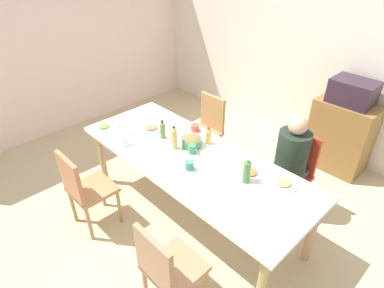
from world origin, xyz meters
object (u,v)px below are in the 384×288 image
Objects in this scene: chair_0 at (292,169)px; cup_2 at (125,141)px; chair_2 at (166,268)px; plate_2 at (104,127)px; chair_1 at (84,187)px; plate_0 at (283,183)px; chair_3 at (207,126)px; side_cabinet at (340,136)px; person_0 at (291,158)px; bottle_0 at (174,138)px; dining_table at (192,163)px; bowl_0 at (192,141)px; cup_0 at (129,131)px; microwave at (353,92)px; bottle_3 at (208,136)px; cup_5 at (115,123)px; cup_1 at (192,149)px; cup_4 at (195,128)px; plate_3 at (151,128)px; cup_3 at (190,165)px; bottle_2 at (247,171)px; plate_1 at (250,173)px; bottle_1 at (163,130)px.

chair_0 reaches higher than cup_2.
chair_2 is 1.80m from plate_2.
plate_0 is at bearing 38.01° from chair_1.
chair_3 and side_cabinet have the same top height.
person_0 reaches higher than bottle_0.
chair_2 is (0.00, -1.71, 0.00)m from chair_0.
dining_table is 1.07m from chair_1.
bowl_0 reaches higher than cup_0.
plate_2 is 0.49× the size of microwave.
dining_table is at bearing -107.64° from side_cabinet.
bottle_3 reaches higher than dining_table.
cup_2 is 0.25× the size of microwave.
chair_2 is at bearing -21.60° from cup_5.
cup_2 is 0.64× the size of bottle_3.
side_cabinet is at bearing 52.89° from cup_5.
bowl_0 is at bearing 138.33° from cup_1.
chair_0 is at bearing 43.12° from bowl_0.
side_cabinet is (1.24, 2.82, -0.06)m from chair_1.
cup_4 is at bearing 50.90° from cup_0.
cup_0 is at bearing -143.44° from chair_0.
microwave reaches higher than plate_0.
chair_2 is 1.88× the size of microwave.
plate_3 is at bearing -158.47° from bottle_3.
cup_3 is at bearing -116.42° from chair_0.
plate_0 is at bearing 38.17° from bottle_2.
chair_0 is 1.88× the size of microwave.
chair_2 is at bearing -25.45° from cup_0.
plate_3 is (0.39, 0.36, 0.00)m from plate_2.
cup_0 is (-0.64, -0.32, -0.02)m from bowl_0.
cup_5 is at bearing -147.10° from chair_0.
chair_1 is 7.83× the size of cup_1.
plate_1 is 0.81m from bottle_0.
chair_1 reaches higher than cup_3.
cup_2 is at bearing -156.99° from plate_0.
side_cabinet is (-0.20, 1.69, -0.33)m from plate_0.
chair_2 is at bearing -54.08° from chair_3.
cup_5 is 0.60m from bottle_1.
plate_0 is at bearing 16.03° from cup_0.
bottle_1 is 1.05m from bottle_2.
chair_2 and chair_3 have the same top height.
cup_5 is at bearing -165.79° from plate_1.
chair_3 is 3.74× the size of bottle_2.
chair_3 is at bearing 150.38° from plate_1.
plate_2 is 2.86m from microwave.
bottle_3 reaches higher than plate_1.
cup_0 is 1.39m from bottle_2.
cup_4 is (-0.19, 0.23, -0.02)m from bowl_0.
chair_2 is at bearing -44.49° from bottle_0.
side_cabinet is (0.50, 2.11, -0.36)m from cup_3.
microwave is at bearing 88.65° from bottle_2.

